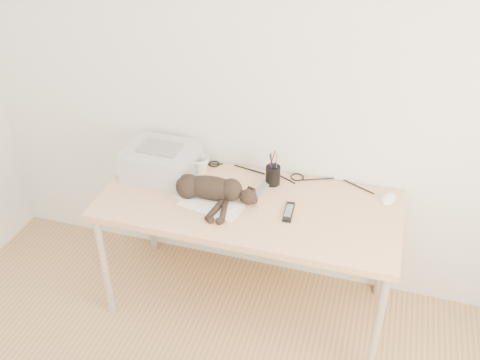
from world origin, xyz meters
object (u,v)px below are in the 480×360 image
(desk, at_px, (252,213))
(cat, at_px, (208,189))
(mug, at_px, (200,165))
(printer, at_px, (161,161))
(pen_cup, at_px, (273,175))
(mouse, at_px, (389,197))

(desk, distance_m, cat, 0.31)
(cat, distance_m, mug, 0.26)
(desk, xyz_separation_m, printer, (-0.55, 0.04, 0.22))
(printer, height_order, cat, printer)
(printer, distance_m, pen_cup, 0.64)
(printer, bearing_deg, mug, 21.58)
(desk, bearing_deg, cat, -153.84)
(desk, xyz_separation_m, pen_cup, (0.08, 0.13, 0.19))
(desk, relative_size, mug, 14.91)
(cat, bearing_deg, mug, 116.60)
(cat, distance_m, mouse, 0.97)
(printer, height_order, mug, printer)
(cat, bearing_deg, pen_cup, 35.33)
(desk, bearing_deg, printer, 175.66)
(mouse, bearing_deg, pen_cup, -159.02)
(desk, height_order, pen_cup, pen_cup)
(cat, relative_size, mug, 5.65)
(printer, bearing_deg, cat, -24.32)
(printer, height_order, mouse, printer)
(printer, relative_size, mug, 3.64)
(desk, relative_size, printer, 4.10)
(desk, relative_size, pen_cup, 7.69)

